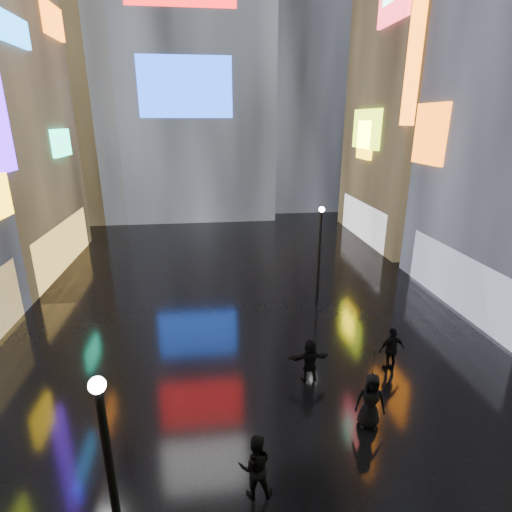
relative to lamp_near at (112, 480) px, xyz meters
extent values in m
plane|color=black|center=(3.54, 14.56, -2.94)|extent=(140.00, 140.00, 0.00)
cube|color=#FFC659|center=(-7.56, 20.56, -1.44)|extent=(0.20, 10.00, 3.00)
cube|color=#1CFFB1|center=(-7.31, 22.38, 4.97)|extent=(0.25, 3.00, 1.71)
cube|color=#1A87FF|center=(-7.31, 17.17, 10.66)|extent=(0.25, 4.84, 1.37)
cube|color=#FF670C|center=(-7.31, 24.26, 12.36)|extent=(0.25, 3.32, 1.94)
cube|color=white|center=(14.64, 11.56, -1.44)|extent=(0.20, 9.00, 3.00)
cube|color=#FF670C|center=(14.39, 15.68, 5.64)|extent=(0.25, 2.99, 3.26)
cube|color=#FF670C|center=(14.39, 18.56, 11.06)|extent=(0.25, 1.40, 10.00)
cube|color=black|center=(19.54, 24.56, 11.06)|extent=(10.00, 12.00, 28.00)
cube|color=white|center=(14.64, 24.56, -1.44)|extent=(0.20, 9.00, 3.00)
cube|color=#C8FF19|center=(14.39, 24.88, 5.71)|extent=(0.25, 4.92, 2.91)
cube|color=yellow|center=(14.39, 25.00, 4.90)|extent=(0.25, 2.63, 2.87)
cube|color=#194CFF|center=(0.54, 31.46, 9.06)|extent=(8.00, 0.20, 5.00)
cube|color=black|center=(12.54, 40.56, 14.06)|extent=(12.00, 12.00, 34.00)
cube|color=black|center=(-10.46, 36.56, 10.06)|extent=(10.00, 10.00, 26.00)
cylinder|color=black|center=(0.00, 0.00, -0.44)|extent=(0.16, 0.16, 5.00)
sphere|color=white|center=(0.00, 0.00, 2.11)|extent=(0.30, 0.30, 0.30)
cylinder|color=black|center=(7.72, 13.22, -0.44)|extent=(0.16, 0.16, 5.00)
sphere|color=white|center=(7.72, 13.22, 2.11)|extent=(0.30, 0.30, 0.30)
imported|color=black|center=(2.94, 1.88, -2.03)|extent=(0.93, 0.74, 1.83)
imported|color=black|center=(8.86, 6.71, -2.04)|extent=(1.11, 0.58, 1.81)
imported|color=black|center=(6.84, 3.88, -2.00)|extent=(1.05, 0.83, 1.89)
imported|color=black|center=(5.55, 6.47, -2.11)|extent=(1.56, 0.53, 1.67)
imported|color=black|center=(6.84, 3.88, -0.60)|extent=(1.37, 1.38, 0.91)
camera|label=1|loc=(1.98, -5.99, 6.37)|focal=28.00mm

